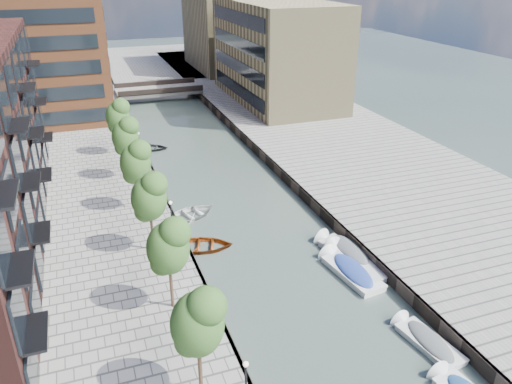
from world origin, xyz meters
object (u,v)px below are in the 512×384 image
tree_1 (197,320)px  sloop_4 (150,149)px  tree_2 (168,245)px  bridge (158,90)px  tree_5 (125,135)px  tree_3 (149,195)px  motorboat_2 (352,261)px  sloop_2 (202,249)px  motorboat_4 (345,250)px  tree_4 (135,161)px  tree_6 (117,115)px  motorboat_1 (424,339)px  car (243,94)px  motorboat_3 (348,270)px  sloop_3 (191,217)px

tree_1 → sloop_4: tree_1 is taller
sloop_4 → tree_2: bearing=-164.6°
bridge → tree_5: bearing=-104.4°
tree_3 → motorboat_2: bearing=-20.6°
tree_2 → sloop_4: size_ratio=1.43×
tree_5 → sloop_2: 15.00m
tree_1 → motorboat_2: bearing=33.4°
tree_1 → motorboat_4: size_ratio=1.05×
bridge → tree_4: bearing=-102.0°
bridge → motorboat_4: bearing=-84.1°
tree_2 → tree_5: size_ratio=1.00×
tree_5 → tree_6: bearing=90.0°
tree_1 → motorboat_1: bearing=0.2°
tree_2 → motorboat_4: bearing=13.4°
sloop_2 → sloop_4: bearing=17.4°
sloop_2 → motorboat_2: 11.31m
tree_4 → motorboat_1: (13.20, -20.95, -5.12)m
tree_1 → tree_5: same height
tree_4 → motorboat_2: tree_4 is taller
sloop_4 → motorboat_4: (10.29, -27.71, 0.22)m
tree_5 → car: size_ratio=1.75×
tree_3 → motorboat_3: 14.92m
tree_1 → tree_2: 7.00m
motorboat_2 → bridge: bearing=95.5°
tree_1 → tree_4: bearing=90.0°
bridge → sloop_3: (-4.44, -41.17, -1.39)m
sloop_3 → tree_5: bearing=4.8°
tree_1 → motorboat_1: tree_1 is taller
tree_2 → motorboat_1: tree_2 is taller
tree_6 → tree_3: bearing=-90.0°
tree_5 → motorboat_1: bearing=-64.7°
bridge → motorboat_4: 51.02m
sloop_3 → tree_6: bearing=-6.7°
bridge → car: bearing=-34.4°
sloop_2 → motorboat_3: (8.91, -6.66, 0.22)m
tree_4 → sloop_4: bearing=78.6°
sloop_3 → motorboat_2: bearing=-160.7°
tree_4 → sloop_4: 18.11m
tree_1 → motorboat_2: tree_1 is taller
bridge → motorboat_2: bearing=-84.5°
motorboat_1 → sloop_4: bearing=104.5°
tree_2 → sloop_2: (3.67, 7.46, -5.31)m
motorboat_1 → motorboat_4: motorboat_4 is taller
motorboat_3 → sloop_4: bearing=106.9°
tree_6 → motorboat_1: tree_6 is taller
tree_2 → tree_5: bearing=90.0°
tree_1 → tree_5: (0.00, 28.00, 0.00)m
tree_4 → tree_1: bearing=-90.0°
sloop_2 → motorboat_3: bearing=-110.0°
sloop_3 → sloop_4: 18.16m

